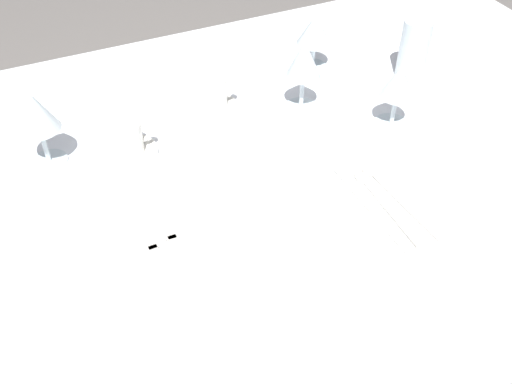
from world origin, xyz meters
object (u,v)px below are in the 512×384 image
Objects in this scene: dinner_plate at (287,243)px; wine_glass_left at (36,115)px; fork_outer at (185,266)px; wine_glass_right at (315,31)px; dinner_knife at (372,208)px; drink_tumbler at (413,53)px; wine_glass_centre at (304,62)px; coffee_cup_right at (123,138)px; fork_inner at (167,277)px; wine_glass_far at (397,84)px; coffee_cup_left at (208,93)px; spoon_dessert at (390,190)px; spoon_soup at (379,197)px.

wine_glass_left is (-0.31, 0.38, 0.10)m from dinner_plate.
wine_glass_right is (0.47, 0.45, 0.09)m from fork_outer.
dinner_knife is 1.52× the size of wine_glass_left.
wine_glass_centre is at bearing -177.61° from drink_tumbler.
fork_outer is 0.39m from wine_glass_left.
coffee_cup_right is at bearing -178.72° from drink_tumbler.
coffee_cup_right reaches higher than fork_inner.
coffee_cup_right is at bearing 166.72° from wine_glass_far.
wine_glass_left is 1.19× the size of wine_glass_right.
drink_tumbler reaches higher than dinner_plate.
drink_tumbler is at bearing 43.79° from wine_glass_far.
coffee_cup_left is at bearing 63.71° from fork_outer.
fork_inner is 0.37m from dinner_knife.
dinner_plate is 0.41m from wine_glass_centre.
wine_glass_right reaches higher than fork_outer.
fork_outer is at bearing -153.58° from drink_tumbler.
wine_glass_left is (-0.54, 0.33, 0.11)m from spoon_dessert.
wine_glass_centre is 1.15× the size of wine_glass_far.
coffee_cup_right is at bearing -179.55° from wine_glass_centre.
drink_tumbler is (0.26, 0.31, 0.06)m from spoon_dessert.
spoon_soup is 2.08× the size of coffee_cup_right.
spoon_dessert is at bearing -123.61° from wine_glass_far.
dinner_plate is 1.19× the size of dinner_knife.
fork_outer is 0.43m from coffee_cup_left.
dinner_plate is 2.06× the size of drink_tumbler.
dinner_plate is at bearing -174.29° from dinner_knife.
wine_glass_far is at bearing -31.81° from coffee_cup_left.
drink_tumbler is at bearing -7.47° from coffee_cup_left.
dinner_knife is 0.03m from spoon_soup.
coffee_cup_right is 0.53m from wine_glass_far.
dinner_plate is 0.60m from drink_tumbler.
coffee_cup_left is at bearing 86.56° from dinner_plate.
fork_inner is (-0.20, 0.02, -0.01)m from dinner_plate.
fork_outer is 1.43× the size of wine_glass_centre.
wine_glass_right is at bearing 42.40° from fork_inner.
wine_glass_centre reaches higher than drink_tumbler.
coffee_cup_right is (-0.20, -0.07, -0.00)m from coffee_cup_left.
wine_glass_centre is 0.52m from wine_glass_left.
wine_glass_left is at bearing 146.19° from spoon_soup.
drink_tumbler is (0.28, 0.01, -0.05)m from wine_glass_centre.
dinner_knife is at bearing -42.47° from coffee_cup_right.
fork_outer is at bearing -177.89° from spoon_dessert.
dinner_plate is 0.57m from wine_glass_right.
coffee_cup_right is (-0.17, 0.34, 0.03)m from dinner_plate.
wine_glass_right is at bearing 80.02° from spoon_dessert.
spoon_dessert is at bearing -129.78° from drink_tumbler.
dinner_plate is at bearing -62.48° from coffee_cup_right.
drink_tumbler reaches higher than dinner_knife.
spoon_dessert is at bearing -99.98° from wine_glass_right.
wine_glass_right is (0.08, 0.43, 0.09)m from spoon_dessert.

